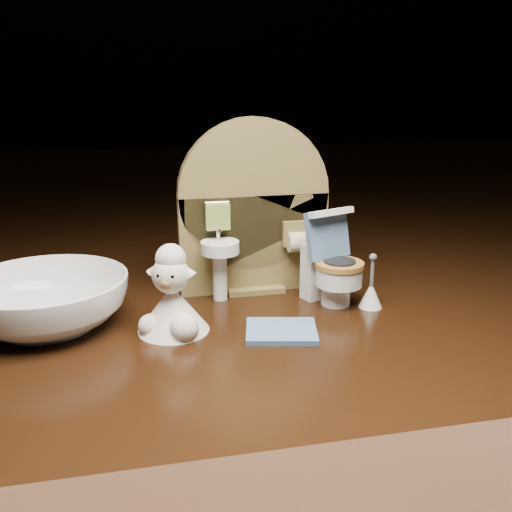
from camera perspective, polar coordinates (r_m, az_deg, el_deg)
The scene contains 6 objects.
backdrop_panel at distance 0.49m, azimuth -0.31°, elevation 3.87°, with size 0.13×0.05×0.15m.
toy_toilet at distance 0.48m, azimuth 7.50°, elevation -1.26°, with size 0.05×0.06×0.08m.
bath_mat at distance 0.42m, azimuth 2.55°, elevation -7.50°, with size 0.05×0.04×0.00m, color slate.
toilet_brush at distance 0.48m, azimuth 11.42°, elevation -3.66°, with size 0.02×0.02×0.05m.
plush_lamb at distance 0.42m, azimuth -8.38°, elevation -4.51°, with size 0.05×0.06×0.07m.
ceramic_bowl at distance 0.46m, azimuth -20.26°, elevation -4.36°, with size 0.12×0.12×0.04m, color white.
Camera 1 is at (-0.10, -0.40, 0.18)m, focal length 40.00 mm.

